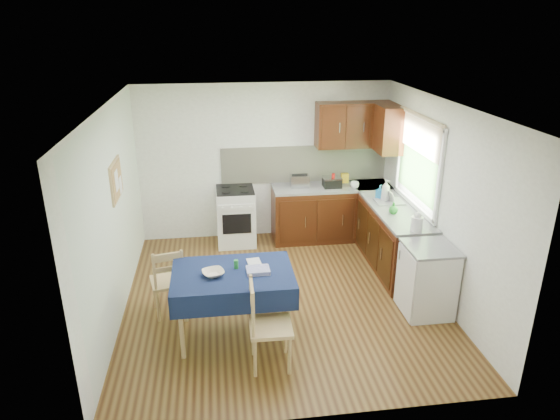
{
  "coord_description": "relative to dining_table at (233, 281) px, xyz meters",
  "views": [
    {
      "loc": [
        -0.79,
        -5.6,
        3.42
      ],
      "look_at": [
        -0.02,
        0.12,
        1.18
      ],
      "focal_mm": 32.0,
      "sensor_mm": 36.0,
      "label": 1
    }
  ],
  "objects": [
    {
      "name": "dish_rack",
      "position": [
        2.36,
        1.66,
        0.22
      ],
      "size": [
        0.4,
        0.3,
        0.19
      ],
      "rotation": [
        0.0,
        0.0,
        0.27
      ],
      "color": "#97979C",
      "rests_on": "worktop_right"
    },
    {
      "name": "kettle",
      "position": [
        2.35,
        0.62,
        0.31
      ],
      "size": [
        0.15,
        0.15,
        0.25
      ],
      "color": "white",
      "rests_on": "worktop_right"
    },
    {
      "name": "wall_back",
      "position": [
        0.66,
        2.82,
        0.55
      ],
      "size": [
        4.0,
        0.02,
        2.5
      ],
      "primitive_type": "cube",
      "color": "silver",
      "rests_on": "ground"
    },
    {
      "name": "wall_right",
      "position": [
        2.66,
        0.72,
        0.55
      ],
      "size": [
        0.02,
        4.2,
        2.5
      ],
      "primitive_type": "cube",
      "color": "silver",
      "rests_on": "ground"
    },
    {
      "name": "corkboard",
      "position": [
        -1.31,
        1.02,
        0.9
      ],
      "size": [
        0.04,
        0.62,
        0.47
      ],
      "color": "tan",
      "rests_on": "wall_left"
    },
    {
      "name": "plate_bowl",
      "position": [
        -0.21,
        -0.04,
        0.13
      ],
      "size": [
        0.29,
        0.29,
        0.06
      ],
      "primitive_type": "imported",
      "rotation": [
        0.0,
        0.0,
        0.26
      ],
      "color": "beige",
      "rests_on": "dining_table"
    },
    {
      "name": "wall_front",
      "position": [
        0.66,
        -1.38,
        0.55
      ],
      "size": [
        4.0,
        0.02,
        2.5
      ],
      "primitive_type": "cube",
      "color": "silver",
      "rests_on": "ground"
    },
    {
      "name": "chair_near",
      "position": [
        0.3,
        -0.58,
        -0.19
      ],
      "size": [
        0.44,
        0.44,
        0.98
      ],
      "rotation": [
        0.0,
        0.0,
        1.55
      ],
      "color": "tan",
      "rests_on": "ground"
    },
    {
      "name": "worktop_back",
      "position": [
        1.71,
        2.52,
        0.18
      ],
      "size": [
        1.9,
        0.6,
        0.04
      ],
      "primitive_type": "cube",
      "color": "slate",
      "rests_on": "base_cabinets"
    },
    {
      "name": "fridge",
      "position": [
        2.36,
        0.17,
        -0.26
      ],
      "size": [
        0.58,
        0.6,
        0.89
      ],
      "color": "white",
      "rests_on": "ground"
    },
    {
      "name": "base_cabinets",
      "position": [
        2.01,
        1.98,
        -0.27
      ],
      "size": [
        1.9,
        2.3,
        0.86
      ],
      "color": "black",
      "rests_on": "ground"
    },
    {
      "name": "soap_bottle_b",
      "position": [
        2.26,
        1.83,
        0.3
      ],
      "size": [
        0.14,
        0.14,
        0.21
      ],
      "primitive_type": "imported",
      "rotation": [
        0.0,
        0.0,
        2.33
      ],
      "color": "#2077BE",
      "rests_on": "worktop_right"
    },
    {
      "name": "sandwich_press",
      "position": [
        1.69,
        2.47,
        0.28
      ],
      "size": [
        0.28,
        0.24,
        0.16
      ],
      "rotation": [
        0.0,
        0.0,
        -0.04
      ],
      "color": "black",
      "rests_on": "worktop_back"
    },
    {
      "name": "wall_left",
      "position": [
        -1.34,
        0.72,
        0.55
      ],
      "size": [
        0.02,
        4.2,
        2.5
      ],
      "primitive_type": "cube",
      "color": "white",
      "rests_on": "ground"
    },
    {
      "name": "splashback",
      "position": [
        1.31,
        2.81,
        0.5
      ],
      "size": [
        2.7,
        0.02,
        0.6
      ],
      "primitive_type": "cube",
      "color": "beige",
      "rests_on": "wall_back"
    },
    {
      "name": "floor",
      "position": [
        0.66,
        0.72,
        -0.7
      ],
      "size": [
        4.2,
        4.2,
        0.0
      ],
      "primitive_type": "plane",
      "color": "#452912",
      "rests_on": "ground"
    },
    {
      "name": "book",
      "position": [
        0.18,
        0.18,
        0.11
      ],
      "size": [
        0.17,
        0.22,
        0.02
      ],
      "primitive_type": "imported",
      "rotation": [
        0.0,
        0.0,
        0.12
      ],
      "color": "white",
      "rests_on": "dining_table"
    },
    {
      "name": "soap_bottle_c",
      "position": [
        2.26,
        1.23,
        0.28
      ],
      "size": [
        0.13,
        0.13,
        0.16
      ],
      "primitive_type": "imported",
      "rotation": [
        0.0,
        0.0,
        3.09
      ],
      "color": "green",
      "rests_on": "worktop_right"
    },
    {
      "name": "soap_bottle_a",
      "position": [
        2.31,
        1.72,
        0.36
      ],
      "size": [
        0.18,
        0.18,
        0.33
      ],
      "primitive_type": "imported",
      "rotation": [
        0.0,
        0.0,
        0.66
      ],
      "color": "white",
      "rests_on": "worktop_right"
    },
    {
      "name": "yellow_packet",
      "position": [
        1.95,
        2.66,
        0.27
      ],
      "size": [
        0.14,
        0.12,
        0.15
      ],
      "primitive_type": "cube",
      "rotation": [
        0.0,
        0.0,
        -0.4
      ],
      "color": "gold",
      "rests_on": "worktop_back"
    },
    {
      "name": "chair_far",
      "position": [
        -0.76,
        0.54,
        -0.23
      ],
      "size": [
        0.47,
        0.47,
        0.9
      ],
      "rotation": [
        0.0,
        0.0,
        3.35
      ],
      "color": "tan",
      "rests_on": "ground"
    },
    {
      "name": "tea_towel",
      "position": [
        0.28,
        -0.04,
        0.13
      ],
      "size": [
        0.26,
        0.21,
        0.05
      ],
      "primitive_type": "cube",
      "rotation": [
        0.0,
        0.0,
        0.02
      ],
      "color": "navy",
      "rests_on": "dining_table"
    },
    {
      "name": "stove",
      "position": [
        0.16,
        2.52,
        -0.24
      ],
      "size": [
        0.6,
        0.61,
        0.92
      ],
      "color": "white",
      "rests_on": "ground"
    },
    {
      "name": "worktop_corner",
      "position": [
        2.36,
        2.52,
        0.18
      ],
      "size": [
        0.6,
        0.6,
        0.04
      ],
      "primitive_type": "cube",
      "color": "slate",
      "rests_on": "base_cabinets"
    },
    {
      "name": "toaster",
      "position": [
        1.18,
        2.52,
        0.3
      ],
      "size": [
        0.29,
        0.18,
        0.22
      ],
      "rotation": [
        0.0,
        0.0,
        -0.42
      ],
      "color": "#B0B0B4",
      "rests_on": "worktop_back"
    },
    {
      "name": "window",
      "position": [
        2.63,
        1.42,
        0.95
      ],
      "size": [
        0.04,
        1.48,
        1.26
      ],
      "color": "#335E26",
      "rests_on": "wall_right"
    },
    {
      "name": "upper_cabinets",
      "position": [
        2.18,
        2.52,
        1.15
      ],
      "size": [
        1.2,
        0.85,
        0.7
      ],
      "color": "black",
      "rests_on": "wall_back"
    },
    {
      "name": "dining_table",
      "position": [
        0.0,
        0.0,
        0.0
      ],
      "size": [
        1.33,
        0.9,
        0.81
      ],
      "rotation": [
        0.0,
        0.0,
        0.12
      ],
      "color": "#101C41",
      "rests_on": "ground"
    },
    {
      "name": "cup",
      "position": [
        2.03,
        2.37,
        0.25
      ],
      "size": [
        0.15,
        0.15,
        0.1
      ],
      "primitive_type": "imported",
      "rotation": [
        0.0,
        0.0,
        0.19
      ],
      "color": "white",
      "rests_on": "worktop_back"
    },
    {
      "name": "worktop_right",
      "position": [
        2.36,
        1.37,
        0.18
      ],
      "size": [
        0.6,
        1.7,
        0.04
      ],
      "primitive_type": "cube",
      "color": "slate",
      "rests_on": "base_cabinets"
    },
    {
      "name": "sauce_bottle",
      "position": [
        1.7,
        2.45,
        0.31
      ],
      "size": [
        0.05,
        0.05,
        0.23
      ],
      "primitive_type": "cylinder",
      "color": "#B7130E",
      "rests_on": "worktop_back"
    },
    {
      "name": "ceiling",
      "position": [
        0.66,
        0.72,
        1.8
      ],
      "size": [
        4.0,
        4.2,
        0.02
      ],
      "primitive_type": "cube",
      "color": "white",
      "rests_on": "wall_back"
    },
    {
      "name": "spice_jar",
      "position": [
        0.04,
        0.09,
        0.16
      ],
      "size": [
        0.05,
        0.05,
        0.1
      ],
      "primitive_type": "cylinder",
      "color": "#248632",
      "rests_on": "dining_table"
    }
  ]
}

